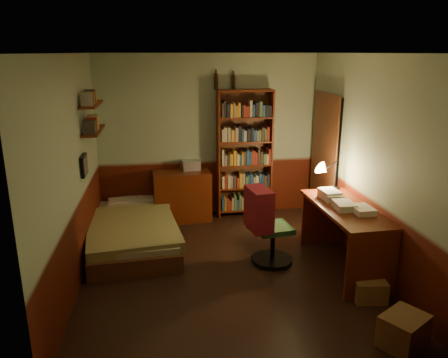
{
  "coord_description": "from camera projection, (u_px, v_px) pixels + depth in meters",
  "views": [
    {
      "loc": [
        -0.75,
        -4.88,
        2.61
      ],
      "look_at": [
        0.0,
        0.25,
        1.1
      ],
      "focal_mm": 35.0,
      "sensor_mm": 36.0,
      "label": 1
    }
  ],
  "objects": [
    {
      "name": "floor",
      "position": [
        227.0,
        269.0,
        5.47
      ],
      "size": [
        3.5,
        4.0,
        0.02
      ],
      "primitive_type": "cube",
      "color": "black",
      "rests_on": "ground"
    },
    {
      "name": "ceiling",
      "position": [
        227.0,
        52.0,
        4.74
      ],
      "size": [
        3.5,
        4.0,
        0.02
      ],
      "primitive_type": "cube",
      "color": "silver",
      "rests_on": "wall_back"
    },
    {
      "name": "wall_back",
      "position": [
        208.0,
        137.0,
        7.02
      ],
      "size": [
        3.5,
        0.02,
        2.6
      ],
      "primitive_type": "cube",
      "color": "#95A989",
      "rests_on": "ground"
    },
    {
      "name": "wall_left",
      "position": [
        71.0,
        174.0,
        4.86
      ],
      "size": [
        0.02,
        4.0,
        2.6
      ],
      "primitive_type": "cube",
      "color": "#95A989",
      "rests_on": "ground"
    },
    {
      "name": "wall_right",
      "position": [
        369.0,
        163.0,
        5.35
      ],
      "size": [
        0.02,
        4.0,
        2.6
      ],
      "primitive_type": "cube",
      "color": "#95A989",
      "rests_on": "ground"
    },
    {
      "name": "wall_front",
      "position": [
        269.0,
        238.0,
        3.2
      ],
      "size": [
        3.5,
        0.02,
        2.6
      ],
      "primitive_type": "cube",
      "color": "#95A989",
      "rests_on": "ground"
    },
    {
      "name": "doorway",
      "position": [
        325.0,
        162.0,
        6.67
      ],
      "size": [
        0.06,
        0.9,
        2.0
      ],
      "primitive_type": "cube",
      "color": "black",
      "rests_on": "ground"
    },
    {
      "name": "door_trim",
      "position": [
        323.0,
        162.0,
        6.66
      ],
      "size": [
        0.02,
        0.98,
        2.08
      ],
      "primitive_type": "cube",
      "color": "#4A2714",
      "rests_on": "ground"
    },
    {
      "name": "bed",
      "position": [
        133.0,
        222.0,
        6.14
      ],
      "size": [
        1.28,
        2.18,
        0.62
      ],
      "primitive_type": "cube",
      "rotation": [
        0.0,
        0.0,
        0.08
      ],
      "color": "olive",
      "rests_on": "ground"
    },
    {
      "name": "dresser",
      "position": [
        182.0,
        196.0,
        6.97
      ],
      "size": [
        0.92,
        0.51,
        0.8
      ],
      "primitive_type": "cube",
      "rotation": [
        0.0,
        0.0,
        0.07
      ],
      "color": "#541D0A",
      "rests_on": "ground"
    },
    {
      "name": "mini_stereo",
      "position": [
        190.0,
        165.0,
        6.98
      ],
      "size": [
        0.32,
        0.27,
        0.15
      ],
      "primitive_type": "cube",
      "rotation": [
        0.0,
        0.0,
        0.2
      ],
      "color": "#B2B2B7",
      "rests_on": "dresser"
    },
    {
      "name": "bookshelf",
      "position": [
        244.0,
        154.0,
        7.02
      ],
      "size": [
        0.89,
        0.3,
        2.06
      ],
      "primitive_type": "cube",
      "rotation": [
        0.0,
        0.0,
        0.03
      ],
      "color": "#541D0A",
      "rests_on": "ground"
    },
    {
      "name": "bottle_left",
      "position": [
        216.0,
        81.0,
        6.74
      ],
      "size": [
        0.07,
        0.07,
        0.24
      ],
      "primitive_type": "cylinder",
      "rotation": [
        0.0,
        0.0,
        0.12
      ],
      "color": "black",
      "rests_on": "bookshelf"
    },
    {
      "name": "bottle_right",
      "position": [
        233.0,
        82.0,
        6.78
      ],
      "size": [
        0.06,
        0.06,
        0.22
      ],
      "primitive_type": "cylinder",
      "rotation": [
        0.0,
        0.0,
        -0.02
      ],
      "color": "black",
      "rests_on": "bookshelf"
    },
    {
      "name": "desk",
      "position": [
        344.0,
        238.0,
        5.39
      ],
      "size": [
        0.68,
        1.53,
        0.81
      ],
      "primitive_type": "cube",
      "rotation": [
        0.0,
        0.0,
        0.04
      ],
      "color": "#541D0A",
      "rests_on": "ground"
    },
    {
      "name": "paper_stack",
      "position": [
        330.0,
        194.0,
        5.56
      ],
      "size": [
        0.23,
        0.3,
        0.12
      ],
      "primitive_type": "cube",
      "rotation": [
        0.0,
        0.0,
        0.09
      ],
      "color": "silver",
      "rests_on": "desk"
    },
    {
      "name": "desk_lamp",
      "position": [
        336.0,
        168.0,
        5.92
      ],
      "size": [
        0.18,
        0.18,
        0.58
      ],
      "primitive_type": "cone",
      "rotation": [
        0.0,
        0.0,
        0.07
      ],
      "color": "black",
      "rests_on": "desk"
    },
    {
      "name": "office_chair",
      "position": [
        273.0,
        228.0,
        5.51
      ],
      "size": [
        0.53,
        0.49,
        0.95
      ],
      "primitive_type": "cube",
      "rotation": [
        0.0,
        0.0,
        0.15
      ],
      "color": "#2A512B",
      "rests_on": "ground"
    },
    {
      "name": "red_jacket",
      "position": [
        288.0,
        176.0,
        5.12
      ],
      "size": [
        0.38,
        0.5,
        0.52
      ],
      "primitive_type": "cube",
      "rotation": [
        0.0,
        0.0,
        0.35
      ],
      "color": "maroon",
      "rests_on": "office_chair"
    },
    {
      "name": "wall_shelf_lower",
      "position": [
        94.0,
        131.0,
        5.84
      ],
      "size": [
        0.2,
        0.9,
        0.03
      ],
      "primitive_type": "cube",
      "color": "#541D0A",
      "rests_on": "wall_left"
    },
    {
      "name": "wall_shelf_upper",
      "position": [
        92.0,
        104.0,
        5.74
      ],
      "size": [
        0.2,
        0.9,
        0.03
      ],
      "primitive_type": "cube",
      "color": "#541D0A",
      "rests_on": "wall_left"
    },
    {
      "name": "framed_picture",
      "position": [
        84.0,
        165.0,
        5.45
      ],
      "size": [
        0.04,
        0.32,
        0.26
      ],
      "primitive_type": "cube",
      "color": "black",
      "rests_on": "wall_left"
    },
    {
      "name": "cardboard_box_a",
      "position": [
        404.0,
        331.0,
        4.0
      ],
      "size": [
        0.52,
        0.49,
        0.31
      ],
      "primitive_type": "cube",
      "rotation": [
        0.0,
        0.0,
        0.55
      ],
      "color": "olive",
      "rests_on": "ground"
    },
    {
      "name": "cardboard_box_b",
      "position": [
        369.0,
        290.0,
        4.76
      ],
      "size": [
        0.37,
        0.32,
        0.24
      ],
      "primitive_type": "cube",
      "rotation": [
        0.0,
        0.0,
        -0.14
      ],
      "color": "olive",
      "rests_on": "ground"
    }
  ]
}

